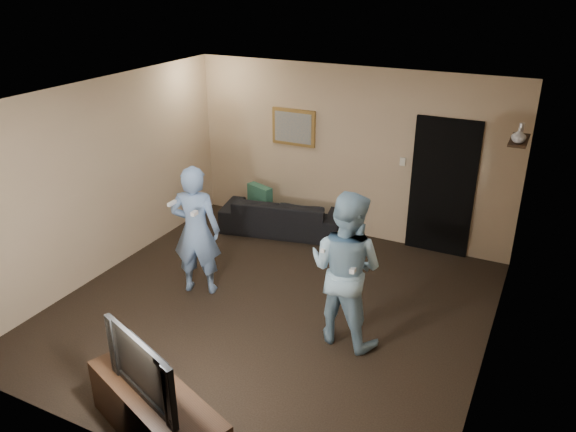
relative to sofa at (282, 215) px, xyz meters
The scene contains 19 objects.
ground 2.27m from the sofa, 66.57° to the right, with size 5.00×5.00×0.00m, color black.
ceiling 3.23m from the sofa, 66.57° to the right, with size 5.00×5.00×0.04m, color silver.
wall_back 1.43m from the sofa, 26.03° to the left, with size 5.00×0.04×2.60m, color tan.
wall_front 4.76m from the sofa, 78.91° to the right, with size 5.00×0.04×2.60m, color tan.
wall_left 2.81m from the sofa, 127.89° to the right, with size 0.04×5.00×2.60m, color tan.
wall_right 4.10m from the sofa, 31.29° to the right, with size 0.04×5.00×2.60m, color tan.
sofa is the anchor object (origin of this frame).
throw_pillow 0.45m from the sofa, behind, with size 0.45×0.14×0.45m, color #174536.
painting_frame 1.39m from the sofa, 90.79° to the left, with size 0.72×0.05×0.57m, color olive.
painting_canvas 1.38m from the sofa, 90.85° to the left, with size 0.62×0.01×0.47m, color slate.
doorway 2.49m from the sofa, ahead, with size 0.90×0.06×2.00m, color black.
light_switch 2.06m from the sofa, 13.28° to the left, with size 0.08×0.02×0.12m, color silver.
wall_shelf 3.71m from the sofa, ahead, with size 0.20×0.60×0.03m, color black.
shelf_vase 3.78m from the sofa, ahead, with size 0.16×0.16×0.17m, color silver.
shelf_figurine 3.76m from the sofa, ahead, with size 0.06×0.06×0.18m, color silver.
tv_console 4.46m from the sofa, 77.21° to the right, with size 1.55×0.50×0.55m, color black.
television 4.50m from the sofa, 77.21° to the right, with size 1.02×0.13×0.59m, color black.
wii_player_left 2.16m from the sofa, 94.27° to the right, with size 0.72×0.58×1.70m.
wii_player_right 2.98m from the sofa, 49.43° to the right, with size 0.95×0.78×1.78m.
Camera 1 is at (2.80, -5.17, 3.84)m, focal length 35.00 mm.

